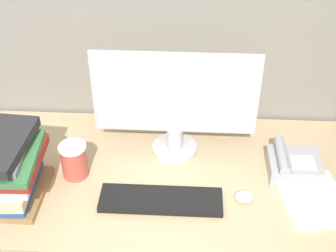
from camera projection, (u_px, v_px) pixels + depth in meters
The scene contains 9 objects.
cubicle_panel_rear at pixel (168, 89), 1.96m from camera, with size 1.86×0.04×1.75m.
desk at pixel (163, 242), 1.94m from camera, with size 1.46×0.73×0.76m.
monitor at pixel (175, 103), 1.69m from camera, with size 0.60×0.17×0.42m.
keyboard at pixel (161, 200), 1.60m from camera, with size 0.42×0.12×0.02m.
mouse at pixel (244, 197), 1.60m from camera, with size 0.06×0.05×0.03m.
coffee_cup at pixel (74, 161), 1.67m from camera, with size 0.10×0.10×0.13m.
book_stack at pixel (5, 168), 1.56m from camera, with size 0.25×0.31×0.25m.
desk_telephone at pixel (293, 164), 1.70m from camera, with size 0.19×0.18×0.10m.
paper_pile at pixel (313, 199), 1.60m from camera, with size 0.25×0.29×0.01m.
Camera 1 is at (0.09, -0.89, 1.94)m, focal length 50.00 mm.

